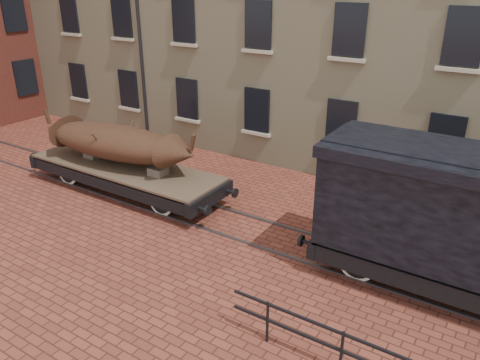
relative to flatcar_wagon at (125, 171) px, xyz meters
The scene contains 5 objects.
ground 4.95m from the flatcar_wagon, ahead, with size 90.00×90.00×0.00m, color brown.
rail_track 4.94m from the flatcar_wagon, ahead, with size 30.00×1.52×0.06m.
flatcar_wagon is the anchor object (origin of this frame).
iron_boat 1.07m from the flatcar_wagon, behind, with size 6.60×2.28×1.58m.
goods_van 10.65m from the flatcar_wagon, ahead, with size 6.83×2.49×3.53m.
Camera 1 is at (6.65, -10.53, 7.00)m, focal length 35.00 mm.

